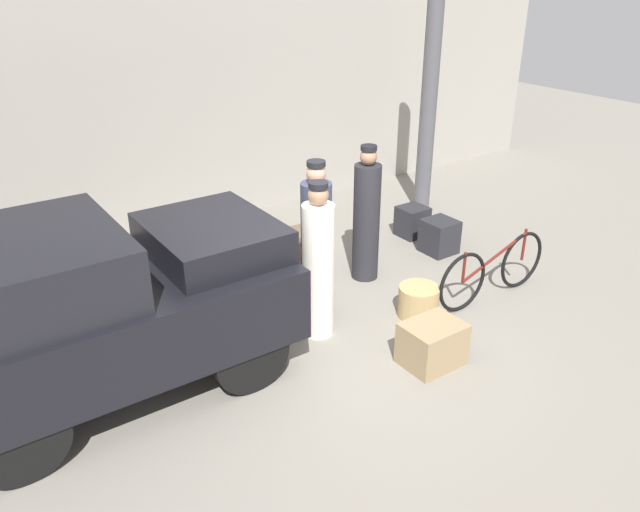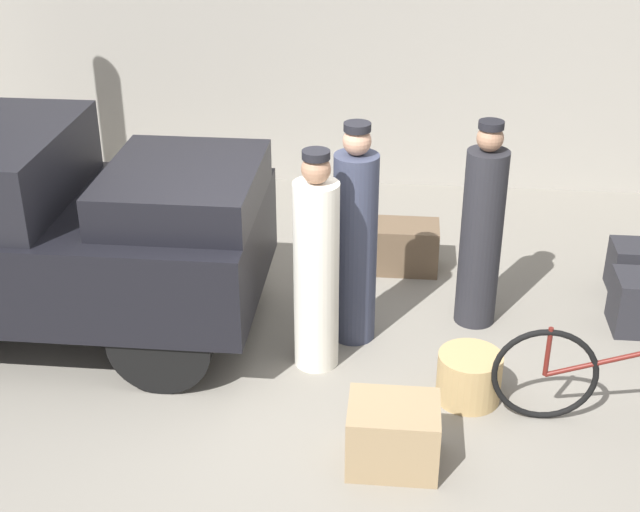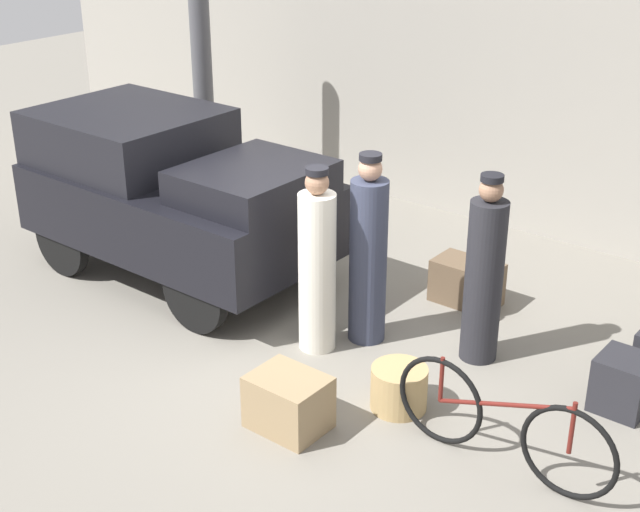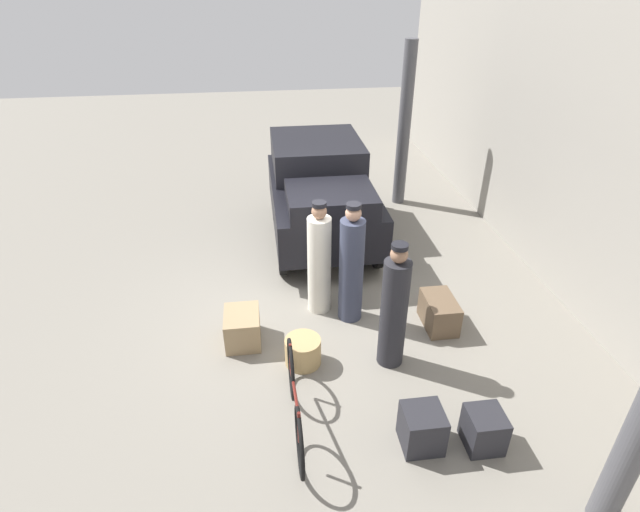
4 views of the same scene
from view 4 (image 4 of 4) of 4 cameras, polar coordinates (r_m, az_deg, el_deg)
The scene contains 13 objects.
ground_plane at distance 7.91m, azimuth -1.63°, elevation -5.29°, with size 30.00×30.00×0.00m, color gray.
station_building_facade at distance 8.27m, azimuth 27.98°, elevation 10.31°, with size 16.00×0.15×4.50m.
canopy_pillar_left at distance 10.79m, azimuth 9.61°, elevation 14.38°, with size 0.26×0.26×3.38m.
truck at distance 9.30m, azimuth 0.10°, elevation 7.50°, with size 3.37×1.81×1.75m.
bicycle at distance 5.83m, azimuth -2.87°, elevation -16.31°, with size 1.83×0.04×0.80m.
wicker_basket at distance 6.72m, azimuth -1.96°, elevation -10.82°, with size 0.48×0.48×0.38m.
porter_standing_middle at distance 6.41m, azimuth 8.44°, elevation -6.18°, with size 0.35×0.35×1.79m.
porter_carrying_trunk at distance 7.32m, azimuth -0.09°, elevation -0.71°, with size 0.35×0.35×1.79m.
porter_with_bicycle at distance 7.14m, azimuth 3.60°, elevation -1.34°, with size 0.36×0.36×1.87m.
suitcase_small_leather at distance 7.11m, azimuth -8.85°, elevation -8.10°, with size 0.61×0.48×0.47m.
trunk_wicker_pale at distance 5.87m, azimuth 11.58°, elevation -18.73°, with size 0.43×0.44×0.49m.
trunk_large_brown at distance 7.52m, azimuth 13.46°, elevation -6.27°, with size 0.69×0.42×0.46m.
suitcase_black_upright at distance 6.04m, azimuth 18.23°, elevation -18.31°, with size 0.41×0.40×0.46m.
Camera 4 is at (6.37, -0.62, 4.64)m, focal length 28.00 mm.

